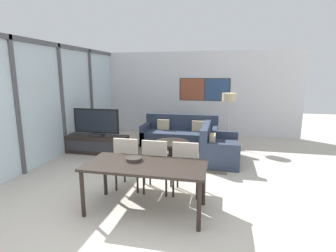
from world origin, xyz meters
The scene contains 15 objects.
ground_plane centered at (0.00, 0.00, 0.00)m, with size 24.00×24.00×0.00m, color beige.
wall_back centered at (0.01, 5.99, 1.41)m, with size 7.01×0.09×2.80m.
window_wall_left centered at (-3.00, 3.00, 1.53)m, with size 0.07×6.00×2.80m.
area_rug centered at (-0.17, 3.29, 0.00)m, with size 2.74×1.94×0.01m.
tv_console centered at (-2.16, 3.19, 0.24)m, with size 1.62×0.48×0.48m.
television centered at (-2.16, 3.19, 0.83)m, with size 1.24×0.20×0.71m.
sofa_main centered at (-0.17, 4.50, 0.28)m, with size 2.18×0.86×0.87m.
sofa_side centered at (0.94, 3.22, 0.28)m, with size 0.86×1.43×0.87m.
coffee_table centered at (-0.17, 3.29, 0.30)m, with size 0.87×0.87×0.40m.
dining_table centered at (-0.02, 0.60, 0.67)m, with size 1.81×0.85×0.75m.
dining_chair_left centered at (-0.54, 1.26, 0.53)m, with size 0.46×0.46×0.97m.
dining_chair_centre centered at (-0.02, 1.23, 0.53)m, with size 0.46×0.46×0.97m.
dining_chair_right centered at (0.50, 1.23, 0.53)m, with size 0.46×0.46×0.97m.
fruit_bowl centered at (-0.24, 0.71, 0.78)m, with size 0.25×0.25×0.05m.
floor_lamp centered at (1.19, 4.55, 1.33)m, with size 0.40×0.40×1.54m.
Camera 1 is at (1.10, -2.93, 2.06)m, focal length 28.00 mm.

